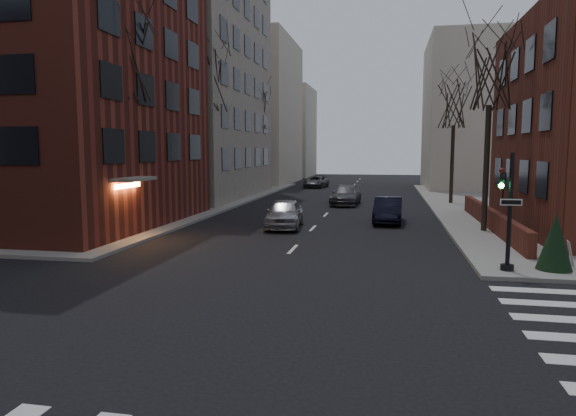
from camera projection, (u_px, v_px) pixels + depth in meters
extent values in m
plane|color=black|center=(185.00, 363.00, 10.27)|extent=(160.00, 160.00, 0.00)
cube|color=gray|center=(5.00, 197.00, 45.00)|extent=(44.00, 44.00, 0.15)
cube|color=maroon|center=(32.00, 63.00, 28.27)|extent=(15.00, 15.00, 18.00)
cube|color=gray|center=(148.00, 38.00, 45.06)|extent=(18.00, 18.00, 28.00)
cube|color=#582519|center=(490.00, 218.00, 26.97)|extent=(0.35, 16.00, 1.00)
cube|color=#BEB3A1|center=(239.00, 112.00, 65.73)|extent=(14.00, 16.00, 18.00)
cube|color=#BEB3A1|center=(493.00, 115.00, 55.30)|extent=(14.00, 14.00, 16.00)
cube|color=#BEB3A1|center=(281.00, 132.00, 82.16)|extent=(10.00, 12.00, 14.00)
cylinder|color=black|center=(510.00, 212.00, 17.29)|extent=(0.14, 0.14, 4.00)
cylinder|color=black|center=(507.00, 267.00, 17.51)|extent=(0.44, 0.44, 0.20)
imported|color=black|center=(503.00, 187.00, 17.24)|extent=(0.16, 0.20, 1.00)
sphere|color=#19FF4C|center=(501.00, 186.00, 17.20)|extent=(0.18, 0.18, 0.18)
cube|color=white|center=(511.00, 202.00, 17.14)|extent=(0.70, 0.03, 0.22)
cylinder|color=#2D231C|center=(124.00, 165.00, 25.19)|extent=(0.28, 0.28, 6.65)
cylinder|color=#2D231C|center=(208.00, 158.00, 36.88)|extent=(0.28, 0.28, 7.00)
cylinder|color=#2D231C|center=(256.00, 159.00, 50.57)|extent=(0.28, 0.28, 6.30)
cylinder|color=#2D231C|center=(486.00, 169.00, 25.79)|extent=(0.28, 0.28, 6.30)
cylinder|color=#2D231C|center=(452.00, 164.00, 39.47)|extent=(0.28, 0.28, 5.95)
cylinder|color=black|center=(196.00, 167.00, 32.92)|extent=(0.12, 0.12, 6.00)
sphere|color=#FFA54C|center=(195.00, 118.00, 32.57)|extent=(0.36, 0.36, 0.36)
cylinder|color=black|center=(267.00, 160.00, 52.43)|extent=(0.12, 0.12, 6.00)
sphere|color=#FFA54C|center=(267.00, 130.00, 52.08)|extent=(0.36, 0.36, 0.36)
imported|color=black|center=(388.00, 210.00, 29.89)|extent=(1.72, 4.55, 1.48)
imported|color=#9A999F|center=(284.00, 213.00, 28.02)|extent=(2.25, 4.74, 1.57)
imported|color=#414146|center=(346.00, 195.00, 39.67)|extent=(2.29, 5.13, 1.46)
imported|color=#434348|center=(316.00, 182.00, 57.69)|extent=(2.62, 4.81, 1.28)
cube|color=silver|center=(565.00, 253.00, 18.10)|extent=(0.48, 0.61, 0.90)
cone|color=black|center=(555.00, 242.00, 17.48)|extent=(1.32, 1.32, 1.94)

